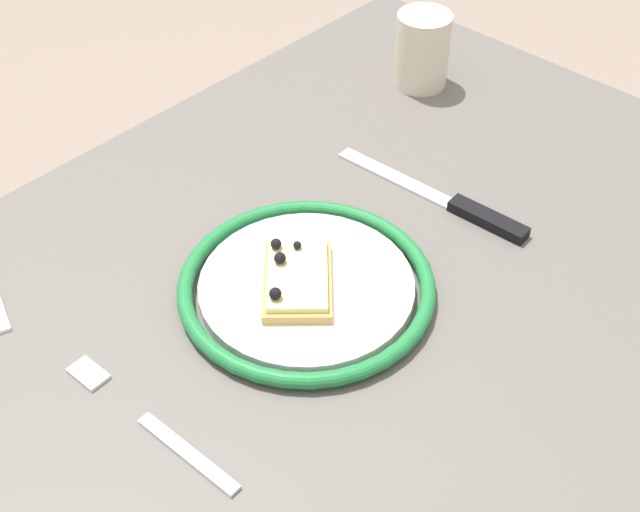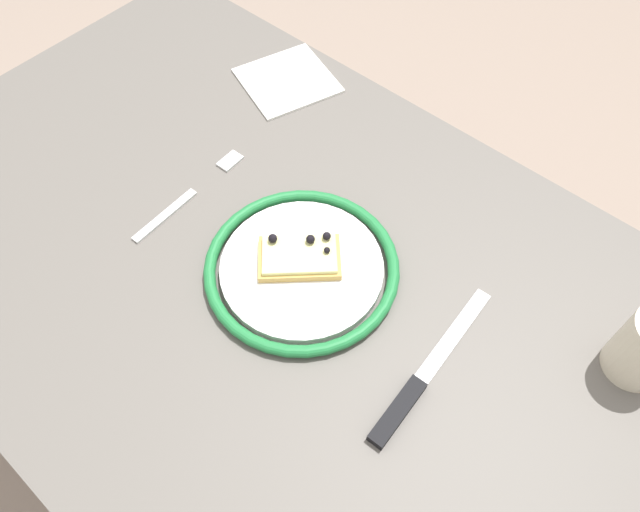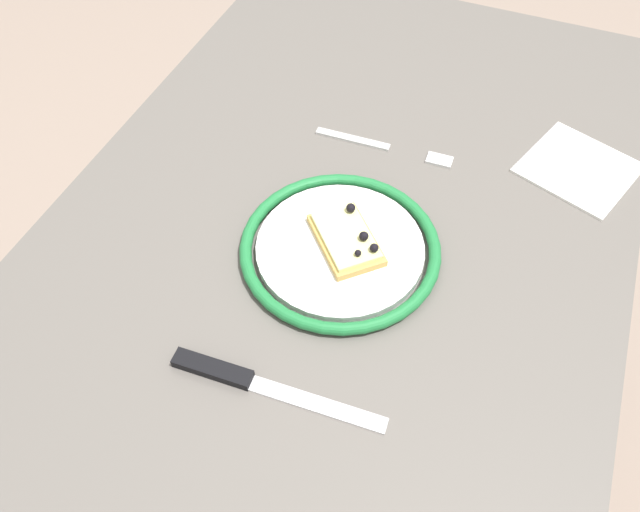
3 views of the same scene
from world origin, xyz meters
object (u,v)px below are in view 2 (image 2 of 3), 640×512
(plate, at_px, (302,268))
(pizza_slice_near, at_px, (300,256))
(dining_table, at_px, (271,297))
(knife, at_px, (414,390))
(napkin, at_px, (287,80))
(fork, at_px, (190,194))

(plate, relative_size, pizza_slice_near, 2.08)
(dining_table, height_order, knife, knife)
(plate, distance_m, napkin, 0.37)
(dining_table, height_order, pizza_slice_near, pizza_slice_near)
(pizza_slice_near, bearing_deg, dining_table, -147.23)
(dining_table, distance_m, knife, 0.27)
(dining_table, relative_size, fork, 5.75)
(plate, height_order, napkin, plate)
(dining_table, bearing_deg, knife, -4.08)
(plate, distance_m, fork, 0.20)
(pizza_slice_near, relative_size, knife, 0.50)
(dining_table, height_order, fork, fork)
(dining_table, distance_m, plate, 0.11)
(plate, bearing_deg, dining_table, -157.53)
(pizza_slice_near, relative_size, fork, 0.60)
(fork, xyz_separation_m, napkin, (-0.06, 0.26, -0.00))
(dining_table, relative_size, knife, 4.81)
(dining_table, distance_m, napkin, 0.36)
(knife, bearing_deg, dining_table, 175.92)
(plate, relative_size, fork, 1.24)
(pizza_slice_near, height_order, napkin, pizza_slice_near)
(plate, height_order, fork, plate)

